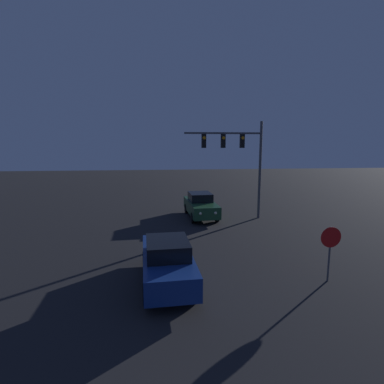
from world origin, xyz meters
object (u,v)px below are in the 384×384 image
Objects in this scene: car_far at (201,205)px; traffic_signal_mast at (239,153)px; car_near at (167,261)px; stop_sign at (330,243)px.

car_far is 0.73× the size of traffic_signal_mast.
car_near is 11.12m from traffic_signal_mast.
car_far is (2.59, 9.82, 0.00)m from car_near.
car_far is 2.29× the size of stop_sign.
car_near is 2.29× the size of stop_sign.
car_near is 10.16m from car_far.
car_near is 1.00× the size of car_far.
stop_sign is (5.96, -0.53, 0.61)m from car_near.
stop_sign is at bearing -84.80° from traffic_signal_mast.
car_near is at bearing 174.96° from stop_sign.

